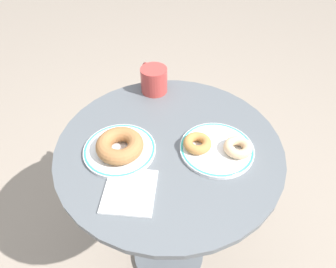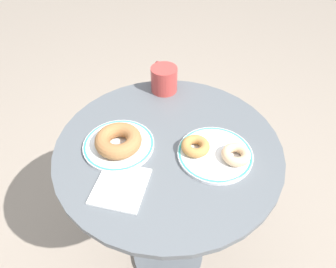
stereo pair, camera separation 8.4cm
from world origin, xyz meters
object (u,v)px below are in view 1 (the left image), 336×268
at_px(cafe_table, 169,187).
at_px(donut_old_fashioned, 197,143).
at_px(donut_glazed, 238,147).
at_px(coffee_mug, 154,79).
at_px(plate_right, 217,149).
at_px(donut_cinnamon, 120,145).
at_px(paper_napkin, 130,191).
at_px(plate_left, 120,149).

relative_size(cafe_table, donut_old_fashioned, 9.23).
height_order(donut_glazed, donut_old_fashioned, same).
bearing_deg(coffee_mug, donut_old_fashioned, -59.64).
relative_size(cafe_table, donut_glazed, 9.23).
relative_size(plate_right, coffee_mug, 1.76).
bearing_deg(cafe_table, donut_glazed, -5.38).
height_order(plate_right, donut_cinnamon, donut_cinnamon).
xyz_separation_m(cafe_table, coffee_mug, (-0.08, 0.26, 0.25)).
bearing_deg(coffee_mug, donut_glazed, -45.70).
bearing_deg(donut_cinnamon, plate_right, 8.36).
height_order(donut_cinnamon, coffee_mug, coffee_mug).
height_order(donut_old_fashioned, paper_napkin, donut_old_fashioned).
height_order(cafe_table, plate_left, plate_left).
distance_m(plate_left, plate_right, 0.27).
bearing_deg(cafe_table, plate_left, -163.45).
xyz_separation_m(paper_napkin, coffee_mug, (0.00, 0.43, 0.04)).
distance_m(donut_cinnamon, donut_old_fashioned, 0.21).
height_order(donut_cinnamon, donut_old_fashioned, donut_cinnamon).
relative_size(cafe_table, coffee_mug, 6.13).
bearing_deg(plate_left, donut_old_fashioned, 7.31).
height_order(plate_left, donut_glazed, donut_glazed).
height_order(donut_glazed, coffee_mug, coffee_mug).
bearing_deg(donut_cinnamon, coffee_mug, 80.47).
bearing_deg(coffee_mug, cafe_table, -73.06).
xyz_separation_m(cafe_table, paper_napkin, (-0.08, -0.17, 0.21)).
distance_m(donut_old_fashioned, coffee_mug, 0.31).
xyz_separation_m(plate_left, donut_glazed, (0.32, 0.02, 0.02)).
bearing_deg(paper_napkin, donut_old_fashioned, 44.82).
bearing_deg(paper_napkin, donut_glazed, 29.67).
xyz_separation_m(donut_glazed, coffee_mug, (-0.27, 0.27, 0.02)).
bearing_deg(donut_glazed, plate_right, 172.50).
bearing_deg(plate_right, donut_glazed, -7.50).
distance_m(cafe_table, paper_napkin, 0.28).
xyz_separation_m(cafe_table, donut_cinnamon, (-0.13, -0.05, 0.24)).
distance_m(cafe_table, donut_old_fashioned, 0.25).
relative_size(plate_left, plate_right, 0.97).
distance_m(donut_glazed, donut_old_fashioned, 0.11).
distance_m(cafe_table, coffee_mug, 0.37).
xyz_separation_m(donut_cinnamon, coffee_mug, (0.05, 0.30, 0.01)).
distance_m(plate_left, donut_glazed, 0.32).
bearing_deg(donut_glazed, donut_cinnamon, -174.35).
distance_m(plate_left, paper_napkin, 0.14).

